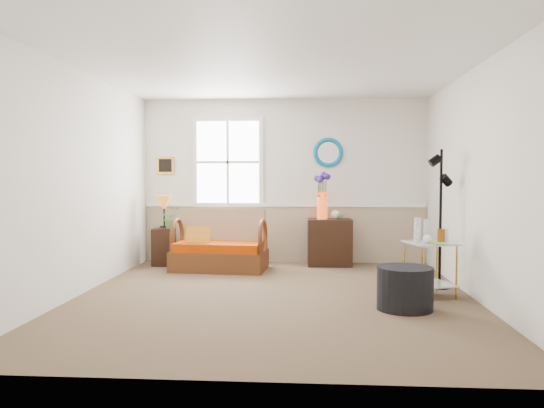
# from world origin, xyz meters

# --- Properties ---
(floor) EXTENTS (4.50, 5.00, 0.01)m
(floor) POSITION_xyz_m (0.00, 0.00, 0.00)
(floor) COLOR brown
(floor) RESTS_ON ground
(ceiling) EXTENTS (4.50, 5.00, 0.01)m
(ceiling) POSITION_xyz_m (0.00, 0.00, 2.60)
(ceiling) COLOR white
(ceiling) RESTS_ON walls
(walls) EXTENTS (4.51, 5.01, 2.60)m
(walls) POSITION_xyz_m (0.00, 0.00, 1.30)
(walls) COLOR white
(walls) RESTS_ON floor
(wainscot) EXTENTS (4.46, 0.02, 0.90)m
(wainscot) POSITION_xyz_m (0.00, 2.48, 0.45)
(wainscot) COLOR tan
(wainscot) RESTS_ON walls
(chair_rail) EXTENTS (4.46, 0.04, 0.06)m
(chair_rail) POSITION_xyz_m (0.00, 2.47, 0.92)
(chair_rail) COLOR white
(chair_rail) RESTS_ON walls
(window) EXTENTS (1.14, 0.06, 1.44)m
(window) POSITION_xyz_m (-0.90, 2.47, 1.60)
(window) COLOR white
(window) RESTS_ON walls
(picture) EXTENTS (0.28, 0.03, 0.28)m
(picture) POSITION_xyz_m (-1.92, 2.48, 1.55)
(picture) COLOR gold
(picture) RESTS_ON walls
(mirror) EXTENTS (0.47, 0.07, 0.47)m
(mirror) POSITION_xyz_m (0.70, 2.48, 1.75)
(mirror) COLOR #128CC7
(mirror) RESTS_ON walls
(loveseat) EXTENTS (1.40, 0.87, 0.88)m
(loveseat) POSITION_xyz_m (-0.91, 1.69, 0.44)
(loveseat) COLOR brown
(loveseat) RESTS_ON floor
(throw_pillow) EXTENTS (0.37, 0.20, 0.36)m
(throw_pillow) POSITION_xyz_m (-1.21, 1.58, 0.47)
(throw_pillow) COLOR #C05603
(throw_pillow) RESTS_ON loveseat
(lamp_stand) EXTENTS (0.34, 0.34, 0.57)m
(lamp_stand) POSITION_xyz_m (-1.84, 2.04, 0.28)
(lamp_stand) COLOR black
(lamp_stand) RESTS_ON floor
(table_lamp) EXTENTS (0.31, 0.31, 0.51)m
(table_lamp) POSITION_xyz_m (-1.83, 2.04, 0.83)
(table_lamp) COLOR orange
(table_lamp) RESTS_ON lamp_stand
(potted_plant) EXTENTS (0.36, 0.39, 0.26)m
(potted_plant) POSITION_xyz_m (-1.71, 2.04, 0.70)
(potted_plant) COLOR #588445
(potted_plant) RESTS_ON lamp_stand
(cabinet) EXTENTS (0.68, 0.45, 0.72)m
(cabinet) POSITION_xyz_m (0.72, 2.20, 0.36)
(cabinet) COLOR black
(cabinet) RESTS_ON floor
(flower_vase) EXTENTS (0.24, 0.24, 0.70)m
(flower_vase) POSITION_xyz_m (0.60, 2.19, 1.07)
(flower_vase) COLOR #F14816
(flower_vase) RESTS_ON cabinet
(side_table) EXTENTS (0.61, 0.61, 0.62)m
(side_table) POSITION_xyz_m (1.78, 0.16, 0.31)
(side_table) COLOR #B78428
(side_table) RESTS_ON floor
(tabletop_items) EXTENTS (0.48, 0.48, 0.27)m
(tabletop_items) POSITION_xyz_m (1.79, 0.20, 0.76)
(tabletop_items) COLOR silver
(tabletop_items) RESTS_ON side_table
(floor_lamp) EXTENTS (0.26, 0.26, 1.71)m
(floor_lamp) POSITION_xyz_m (2.01, 0.64, 0.85)
(floor_lamp) COLOR black
(floor_lamp) RESTS_ON floor
(ottoman) EXTENTS (0.69, 0.69, 0.44)m
(ottoman) POSITION_xyz_m (1.39, -0.47, 0.22)
(ottoman) COLOR black
(ottoman) RESTS_ON floor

